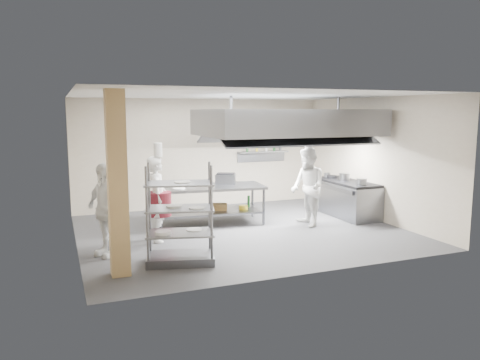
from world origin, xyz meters
name	(u,v)px	position (x,y,z in m)	size (l,w,h in m)	color
floor	(242,231)	(0.00, 0.00, 0.00)	(7.00, 7.00, 0.00)	#2B2B2D
ceiling	(242,95)	(0.00, 0.00, 3.00)	(7.00, 7.00, 0.00)	silver
wall_back	(202,153)	(0.00, 3.00, 1.50)	(7.00, 7.00, 0.00)	tan
wall_left	(73,172)	(-3.50, 0.00, 1.50)	(6.00, 6.00, 0.00)	tan
wall_right	(373,159)	(3.50, 0.00, 1.50)	(6.00, 6.00, 0.00)	tan
column	(117,184)	(-2.90, -1.90, 1.50)	(0.30, 0.30, 3.00)	tan
exhaust_hood	(287,122)	(1.30, 0.40, 2.40)	(4.00, 2.50, 0.60)	slate
hood_strip_a	(252,137)	(0.40, 0.40, 2.08)	(1.60, 0.12, 0.04)	white
hood_strip_b	(320,135)	(2.20, 0.40, 2.08)	(1.60, 0.12, 0.04)	white
wall_shelf	(263,152)	(1.80, 2.84, 1.50)	(1.50, 0.28, 0.04)	slate
island	(210,205)	(-0.45, 0.94, 0.46)	(2.57, 1.07, 0.91)	gray
island_worktop	(209,187)	(-0.45, 0.94, 0.88)	(2.57, 1.07, 0.06)	slate
island_undershelf	(210,211)	(-0.45, 0.94, 0.30)	(2.36, 0.96, 0.04)	slate
pass_rack	(180,214)	(-1.83, -1.66, 0.88)	(1.17, 0.69, 1.76)	slate
cooking_range	(346,199)	(3.08, 0.50, 0.42)	(0.80, 2.00, 0.84)	gray
range_top	(347,182)	(3.08, 0.50, 0.87)	(0.78, 1.96, 0.06)	black
chef_head	(158,199)	(-1.90, -0.10, 0.88)	(0.64, 0.42, 1.76)	silver
chef_line	(308,187)	(1.60, -0.10, 0.92)	(0.89, 0.69, 1.83)	silver
chef_plating	(105,210)	(-3.00, -0.76, 0.87)	(1.02, 0.42, 1.73)	white
griddle	(226,179)	(0.03, 1.14, 1.03)	(0.48, 0.37, 0.23)	slate
wicker_basket	(220,207)	(-0.20, 0.91, 0.40)	(0.35, 0.24, 0.15)	olive
stockpot	(344,177)	(3.06, 0.58, 0.99)	(0.27, 0.27, 0.19)	gray
plate_stack	(180,232)	(-1.83, -1.66, 0.57)	(0.28, 0.28, 0.05)	white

